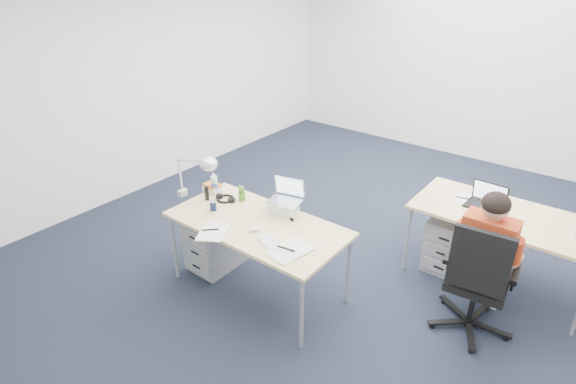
{
  "coord_description": "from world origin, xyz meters",
  "views": [
    {
      "loc": [
        1.98,
        -3.52,
        2.75
      ],
      "look_at": [
        -0.31,
        -0.56,
        0.85
      ],
      "focal_mm": 28.0,
      "sensor_mm": 36.0,
      "label": 1
    }
  ],
  "objects_px": {
    "desk_near": "(257,227)",
    "desk_lamp": "(191,175)",
    "seated_person": "(487,256)",
    "book_stack": "(212,188)",
    "cordless_phone": "(207,193)",
    "desk_far": "(505,219)",
    "computer_mouse": "(255,229)",
    "headphones": "(225,198)",
    "drawer_pedestal_far": "(451,243)",
    "can_koozie": "(213,205)",
    "wireless_keyboard": "(271,244)",
    "dark_laptop": "(486,196)",
    "sunglasses": "(290,219)",
    "office_chair": "(473,300)",
    "bear_figurine": "(242,193)",
    "silver_laptop": "(284,198)",
    "drawer_pedestal_near": "(215,242)",
    "water_bottle": "(214,184)"
  },
  "relations": [
    {
      "from": "desk_near",
      "to": "desk_lamp",
      "type": "bearing_deg",
      "value": -175.5
    },
    {
      "from": "seated_person",
      "to": "book_stack",
      "type": "distance_m",
      "value": 2.57
    },
    {
      "from": "cordless_phone",
      "to": "desk_far",
      "type": "bearing_deg",
      "value": 42.55
    },
    {
      "from": "computer_mouse",
      "to": "book_stack",
      "type": "xyz_separation_m",
      "value": [
        -0.83,
        0.3,
        0.02
      ]
    },
    {
      "from": "seated_person",
      "to": "desk_lamp",
      "type": "bearing_deg",
      "value": -159.68
    },
    {
      "from": "desk_near",
      "to": "headphones",
      "type": "bearing_deg",
      "value": 165.43
    },
    {
      "from": "desk_near",
      "to": "drawer_pedestal_far",
      "type": "relative_size",
      "value": 2.91
    },
    {
      "from": "book_stack",
      "to": "can_koozie",
      "type": "bearing_deg",
      "value": -42.63
    },
    {
      "from": "cordless_phone",
      "to": "seated_person",
      "type": "bearing_deg",
      "value": 29.99
    },
    {
      "from": "desk_lamp",
      "to": "desk_near",
      "type": "bearing_deg",
      "value": 5.81
    },
    {
      "from": "desk_far",
      "to": "wireless_keyboard",
      "type": "relative_size",
      "value": 5.82
    },
    {
      "from": "dark_laptop",
      "to": "sunglasses",
      "type": "bearing_deg",
      "value": -132.29
    },
    {
      "from": "can_koozie",
      "to": "book_stack",
      "type": "distance_m",
      "value": 0.39
    },
    {
      "from": "desk_near",
      "to": "office_chair",
      "type": "relative_size",
      "value": 1.52
    },
    {
      "from": "desk_near",
      "to": "can_koozie",
      "type": "relative_size",
      "value": 16.52
    },
    {
      "from": "drawer_pedestal_far",
      "to": "bear_figurine",
      "type": "relative_size",
      "value": 3.49
    },
    {
      "from": "desk_near",
      "to": "bear_figurine",
      "type": "bearing_deg",
      "value": 149.74
    },
    {
      "from": "drawer_pedestal_far",
      "to": "headphones",
      "type": "bearing_deg",
      "value": -143.59
    },
    {
      "from": "silver_laptop",
      "to": "sunglasses",
      "type": "bearing_deg",
      "value": -43.13
    },
    {
      "from": "drawer_pedestal_near",
      "to": "dark_laptop",
      "type": "relative_size",
      "value": 1.7
    },
    {
      "from": "desk_far",
      "to": "can_koozie",
      "type": "distance_m",
      "value": 2.67
    },
    {
      "from": "water_bottle",
      "to": "drawer_pedestal_far",
      "type": "bearing_deg",
      "value": 33.04
    },
    {
      "from": "book_stack",
      "to": "headphones",
      "type": "bearing_deg",
      "value": -12.81
    },
    {
      "from": "office_chair",
      "to": "book_stack",
      "type": "xyz_separation_m",
      "value": [
        -2.48,
        -0.5,
        0.47
      ]
    },
    {
      "from": "desk_far",
      "to": "computer_mouse",
      "type": "height_order",
      "value": "computer_mouse"
    },
    {
      "from": "desk_lamp",
      "to": "office_chair",
      "type": "bearing_deg",
      "value": 18.09
    },
    {
      "from": "silver_laptop",
      "to": "wireless_keyboard",
      "type": "relative_size",
      "value": 1.11
    },
    {
      "from": "wireless_keyboard",
      "to": "sunglasses",
      "type": "height_order",
      "value": "sunglasses"
    },
    {
      "from": "drawer_pedestal_far",
      "to": "can_koozie",
      "type": "height_order",
      "value": "can_koozie"
    },
    {
      "from": "water_bottle",
      "to": "dark_laptop",
      "type": "relative_size",
      "value": 0.64
    },
    {
      "from": "headphones",
      "to": "cordless_phone",
      "type": "bearing_deg",
      "value": -146.7
    },
    {
      "from": "drawer_pedestal_far",
      "to": "wireless_keyboard",
      "type": "height_order",
      "value": "wireless_keyboard"
    },
    {
      "from": "drawer_pedestal_near",
      "to": "headphones",
      "type": "relative_size",
      "value": 2.5
    },
    {
      "from": "desk_near",
      "to": "computer_mouse",
      "type": "xyz_separation_m",
      "value": [
        0.08,
        -0.11,
        0.06
      ]
    },
    {
      "from": "drawer_pedestal_far",
      "to": "silver_laptop",
      "type": "xyz_separation_m",
      "value": [
        -1.19,
        -1.18,
        0.61
      ]
    },
    {
      "from": "seated_person",
      "to": "book_stack",
      "type": "relative_size",
      "value": 7.24
    },
    {
      "from": "seated_person",
      "to": "cordless_phone",
      "type": "distance_m",
      "value": 2.53
    },
    {
      "from": "desk_near",
      "to": "headphones",
      "type": "distance_m",
      "value": 0.54
    },
    {
      "from": "can_koozie",
      "to": "water_bottle",
      "type": "relative_size",
      "value": 0.46
    },
    {
      "from": "desk_near",
      "to": "book_stack",
      "type": "xyz_separation_m",
      "value": [
        -0.75,
        0.19,
        0.09
      ]
    },
    {
      "from": "desk_far",
      "to": "office_chair",
      "type": "relative_size",
      "value": 1.52
    },
    {
      "from": "book_stack",
      "to": "cordless_phone",
      "type": "relative_size",
      "value": 1.24
    },
    {
      "from": "silver_laptop",
      "to": "wireless_keyboard",
      "type": "bearing_deg",
      "value": -76.87
    },
    {
      "from": "office_chair",
      "to": "sunglasses",
      "type": "relative_size",
      "value": 11.4
    },
    {
      "from": "drawer_pedestal_far",
      "to": "book_stack",
      "type": "xyz_separation_m",
      "value": [
        -2.02,
        -1.27,
        0.49
      ]
    },
    {
      "from": "drawer_pedestal_near",
      "to": "desk_lamp",
      "type": "bearing_deg",
      "value": -150.25
    },
    {
      "from": "sunglasses",
      "to": "desk_near",
      "type": "bearing_deg",
      "value": -128.21
    },
    {
      "from": "drawer_pedestal_near",
      "to": "silver_laptop",
      "type": "distance_m",
      "value": 0.95
    },
    {
      "from": "drawer_pedestal_near",
      "to": "sunglasses",
      "type": "relative_size",
      "value": 5.95
    },
    {
      "from": "seated_person",
      "to": "bear_figurine",
      "type": "bearing_deg",
      "value": -163.22
    }
  ]
}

